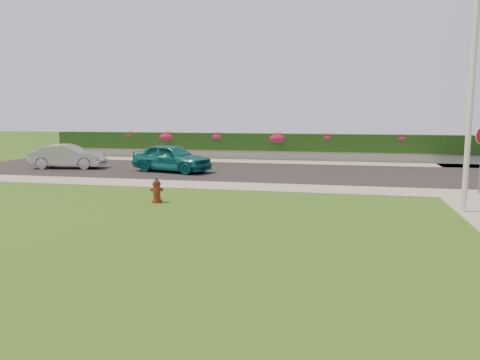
% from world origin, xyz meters
% --- Properties ---
extents(ground, '(120.00, 120.00, 0.00)m').
position_xyz_m(ground, '(0.00, 0.00, 0.00)').
color(ground, black).
rests_on(ground, ground).
extents(street_far, '(26.00, 8.00, 0.04)m').
position_xyz_m(street_far, '(-5.00, 14.00, 0.02)').
color(street_far, black).
rests_on(street_far, ground).
extents(sidewalk_far, '(24.00, 2.00, 0.04)m').
position_xyz_m(sidewalk_far, '(-6.00, 9.00, 0.02)').
color(sidewalk_far, gray).
rests_on(sidewalk_far, ground).
extents(curb_corner, '(2.00, 2.00, 0.04)m').
position_xyz_m(curb_corner, '(7.00, 9.00, 0.02)').
color(curb_corner, gray).
rests_on(curb_corner, ground).
extents(sidewalk_beyond, '(34.00, 2.00, 0.04)m').
position_xyz_m(sidewalk_beyond, '(-1.00, 19.00, 0.02)').
color(sidewalk_beyond, gray).
rests_on(sidewalk_beyond, ground).
extents(retaining_wall, '(34.00, 0.40, 0.60)m').
position_xyz_m(retaining_wall, '(-1.00, 20.50, 0.30)').
color(retaining_wall, gray).
rests_on(retaining_wall, ground).
extents(hedge, '(32.00, 0.90, 1.10)m').
position_xyz_m(hedge, '(-1.00, 20.60, 1.15)').
color(hedge, black).
rests_on(hedge, retaining_wall).
extents(fire_hydrant, '(0.43, 0.41, 0.83)m').
position_xyz_m(fire_hydrant, '(-3.52, 5.14, 0.39)').
color(fire_hydrant, '#53170D').
rests_on(fire_hydrant, ground).
extents(sedan_teal, '(4.46, 2.70, 1.42)m').
position_xyz_m(sedan_teal, '(-5.88, 12.90, 0.75)').
color(sedan_teal, '#0C5C5C').
rests_on(sedan_teal, street_far).
extents(sedan_silver, '(4.08, 1.98, 1.29)m').
position_xyz_m(sedan_silver, '(-11.92, 13.18, 0.68)').
color(sedan_silver, '#96979D').
rests_on(sedan_silver, street_far).
extents(utility_pole, '(0.16, 0.16, 6.43)m').
position_xyz_m(utility_pole, '(6.19, 5.53, 3.21)').
color(utility_pole, silver).
rests_on(utility_pole, ground).
extents(flower_clump_a, '(1.15, 0.74, 0.57)m').
position_xyz_m(flower_clump_a, '(-11.71, 20.50, 1.47)').
color(flower_clump_a, '#A71C4A').
rests_on(flower_clump_a, hedge).
extents(flower_clump_b, '(1.47, 0.94, 0.73)m').
position_xyz_m(flower_clump_b, '(-9.00, 20.50, 1.41)').
color(flower_clump_b, '#A71C4A').
rests_on(flower_clump_b, hedge).
extents(flower_clump_c, '(1.28, 0.82, 0.64)m').
position_xyz_m(flower_clump_c, '(-5.46, 20.50, 1.45)').
color(flower_clump_c, '#A71C4A').
rests_on(flower_clump_c, hedge).
extents(flower_clump_d, '(1.50, 0.96, 0.75)m').
position_xyz_m(flower_clump_d, '(-1.50, 20.50, 1.40)').
color(flower_clump_d, '#A71C4A').
rests_on(flower_clump_d, hedge).
extents(flower_clump_e, '(1.19, 0.77, 0.60)m').
position_xyz_m(flower_clump_e, '(1.62, 20.50, 1.46)').
color(flower_clump_e, '#A71C4A').
rests_on(flower_clump_e, hedge).
extents(flower_clump_f, '(1.19, 0.77, 0.60)m').
position_xyz_m(flower_clump_f, '(6.07, 20.50, 1.46)').
color(flower_clump_f, '#A71C4A').
rests_on(flower_clump_f, hedge).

